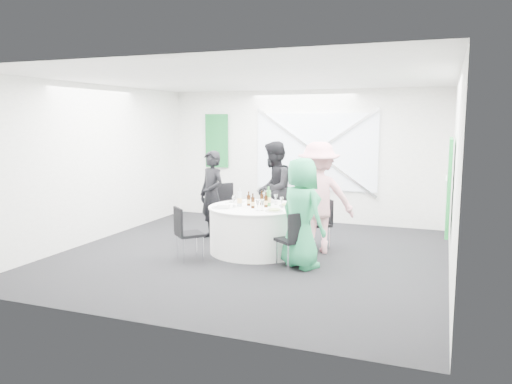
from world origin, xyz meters
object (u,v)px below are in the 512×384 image
(chair_back_right, at_px, (322,220))
(green_water_bottle, at_px, (269,198))
(chair_back, at_px, (282,211))
(person_man_back_left, at_px, (212,195))
(clear_water_bottle, at_px, (240,199))
(chair_front_right, at_px, (294,236))
(person_woman_pink, at_px, (318,198))
(person_man_back, at_px, (274,189))
(chair_back_left, at_px, (226,206))
(person_woman_green, at_px, (301,213))
(chair_front_left, at_px, (185,230))
(banquet_table, at_px, (256,229))

(chair_back_right, bearing_deg, green_water_bottle, -89.66)
(chair_back, relative_size, person_man_back_left, 0.51)
(green_water_bottle, height_order, clear_water_bottle, green_water_bottle)
(chair_back, xyz_separation_m, clear_water_bottle, (-0.31, -1.31, 0.40))
(chair_front_right, distance_m, person_woman_pink, 1.11)
(person_man_back, bearing_deg, chair_back, 108.65)
(chair_back_left, height_order, person_woman_green, person_woman_green)
(chair_back, bearing_deg, clear_water_bottle, -100.72)
(person_man_back, bearing_deg, person_woman_green, 25.88)
(chair_front_left, height_order, person_man_back, person_man_back)
(chair_back, distance_m, chair_back_left, 1.07)
(banquet_table, height_order, green_water_bottle, green_water_bottle)
(banquet_table, bearing_deg, chair_back, 87.36)
(green_water_bottle, bearing_deg, person_woman_pink, 16.15)
(person_woman_pink, distance_m, clear_water_bottle, 1.29)
(chair_back_right, height_order, green_water_bottle, green_water_bottle)
(chair_back_right, xyz_separation_m, chair_front_right, (-0.11, -1.33, 0.00))
(chair_front_right, height_order, green_water_bottle, green_water_bottle)
(chair_front_left, bearing_deg, green_water_bottle, -92.19)
(chair_back_left, bearing_deg, chair_back, -21.78)
(chair_back, relative_size, green_water_bottle, 2.57)
(banquet_table, bearing_deg, person_woman_green, -32.11)
(banquet_table, relative_size, chair_front_left, 1.85)
(person_man_back_left, relative_size, person_woman_green, 0.99)
(person_man_back, bearing_deg, banquet_table, 0.00)
(banquet_table, height_order, chair_back_right, chair_back_right)
(person_woman_pink, bearing_deg, person_man_back, -57.50)
(chair_front_right, bearing_deg, clear_water_bottle, -79.67)
(chair_back, relative_size, chair_front_right, 0.98)
(chair_back_left, height_order, person_man_back, person_man_back)
(chair_back, bearing_deg, person_woman_pink, -41.87)
(chair_back_left, bearing_deg, clear_water_bottle, -103.09)
(chair_back, relative_size, clear_water_bottle, 2.74)
(chair_back, bearing_deg, chair_front_left, -110.01)
(chair_back_left, bearing_deg, chair_front_right, -89.68)
(chair_back, bearing_deg, person_man_back_left, -147.49)
(banquet_table, distance_m, chair_front_left, 1.23)
(person_man_back, relative_size, clear_water_bottle, 5.90)
(chair_back, height_order, person_woman_green, person_woman_green)
(person_woman_pink, bearing_deg, chair_back, -63.94)
(chair_front_right, relative_size, chair_front_left, 1.00)
(chair_front_right, relative_size, person_woman_pink, 0.46)
(chair_front_left, bearing_deg, chair_back_left, -45.74)
(chair_front_left, height_order, person_woman_green, person_woman_green)
(chair_back_left, bearing_deg, person_man_back_left, 163.26)
(person_man_back_left, xyz_separation_m, green_water_bottle, (1.26, -0.46, 0.08))
(chair_front_left, height_order, green_water_bottle, green_water_bottle)
(person_man_back_left, relative_size, person_woman_pink, 0.89)
(banquet_table, relative_size, person_woman_pink, 0.86)
(clear_water_bottle, bearing_deg, chair_back_right, 30.97)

